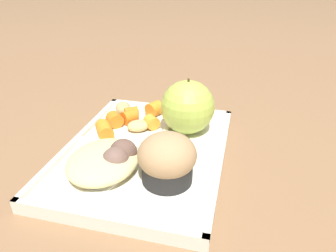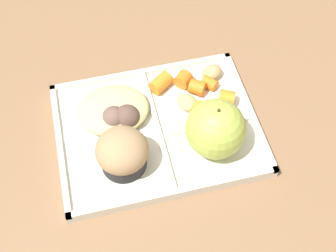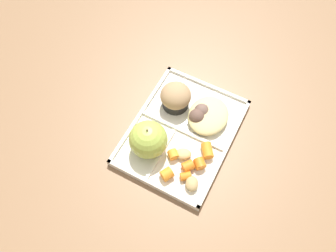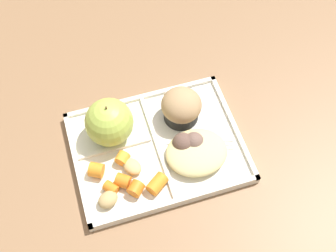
{
  "view_description": "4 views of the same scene",
  "coord_description": "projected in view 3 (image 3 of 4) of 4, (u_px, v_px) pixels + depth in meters",
  "views": [
    {
      "loc": [
        0.38,
        0.13,
        0.27
      ],
      "look_at": [
        -0.02,
        0.03,
        0.05
      ],
      "focal_mm": 33.39,
      "sensor_mm": 36.0,
      "label": 1
    },
    {
      "loc": [
        0.07,
        0.37,
        0.59
      ],
      "look_at": [
        -0.01,
        0.02,
        0.04
      ],
      "focal_mm": 47.14,
      "sensor_mm": 36.0,
      "label": 2
    },
    {
      "loc": [
        -0.35,
        -0.14,
        0.74
      ],
      "look_at": [
        -0.02,
        0.03,
        0.05
      ],
      "focal_mm": 35.88,
      "sensor_mm": 36.0,
      "label": 3
    },
    {
      "loc": [
        -0.1,
        -0.39,
        0.75
      ],
      "look_at": [
        0.03,
        0.02,
        0.04
      ],
      "focal_mm": 48.01,
      "sensor_mm": 36.0,
      "label": 4
    }
  ],
  "objects": [
    {
      "name": "carrot_slice_back",
      "position": [
        167.0,
        174.0,
        0.76
      ],
      "size": [
        0.03,
        0.03,
        0.03
      ],
      "primitive_type": "cylinder",
      "rotation": [
        0.0,
        1.57,
        2.65
      ],
      "color": "orange",
      "rests_on": "lunch_tray"
    },
    {
      "name": "carrot_slice_large",
      "position": [
        188.0,
        166.0,
        0.77
      ],
      "size": [
        0.03,
        0.03,
        0.02
      ],
      "primitive_type": "cylinder",
      "rotation": [
        0.0,
        1.57,
        2.5
      ],
      "color": "orange",
      "rests_on": "lunch_tray"
    },
    {
      "name": "carrot_slice_tilted",
      "position": [
        186.0,
        176.0,
        0.76
      ],
      "size": [
        0.03,
        0.03,
        0.02
      ],
      "primitive_type": "cylinder",
      "rotation": [
        0.0,
        1.57,
        5.4
      ],
      "color": "orange",
      "rests_on": "lunch_tray"
    },
    {
      "name": "egg_noodle_pile",
      "position": [
        208.0,
        116.0,
        0.83
      ],
      "size": [
        0.11,
        0.1,
        0.03
      ],
      "primitive_type": "ellipsoid",
      "color": "#D6C684",
      "rests_on": "lunch_tray"
    },
    {
      "name": "meatball_side",
      "position": [
        202.0,
        111.0,
        0.83
      ],
      "size": [
        0.04,
        0.04,
        0.04
      ],
      "primitive_type": "sphere",
      "color": "brown",
      "rests_on": "lunch_tray"
    },
    {
      "name": "meatball_front",
      "position": [
        197.0,
        117.0,
        0.82
      ],
      "size": [
        0.04,
        0.04,
        0.04
      ],
      "primitive_type": "sphere",
      "color": "brown",
      "rests_on": "lunch_tray"
    },
    {
      "name": "green_apple",
      "position": [
        148.0,
        140.0,
        0.76
      ],
      "size": [
        0.09,
        0.09,
        0.09
      ],
      "color": "#A8C14C",
      "rests_on": "lunch_tray"
    },
    {
      "name": "carrot_slice_diagonal",
      "position": [
        207.0,
        151.0,
        0.78
      ],
      "size": [
        0.04,
        0.04,
        0.02
      ],
      "primitive_type": "cylinder",
      "rotation": [
        0.0,
        1.57,
        3.76
      ],
      "color": "orange",
      "rests_on": "lunch_tray"
    },
    {
      "name": "carrot_slice_center",
      "position": [
        173.0,
        154.0,
        0.78
      ],
      "size": [
        0.03,
        0.03,
        0.02
      ],
      "primitive_type": "cylinder",
      "rotation": [
        0.0,
        1.57,
        0.84
      ],
      "color": "orange",
      "rests_on": "lunch_tray"
    },
    {
      "name": "potato_chunk_corner",
      "position": [
        183.0,
        154.0,
        0.78
      ],
      "size": [
        0.04,
        0.05,
        0.02
      ],
      "primitive_type": "ellipsoid",
      "rotation": [
        0.0,
        0.0,
        2.06
      ],
      "color": "tan",
      "rests_on": "lunch_tray"
    },
    {
      "name": "carrot_slice_small",
      "position": [
        200.0,
        164.0,
        0.77
      ],
      "size": [
        0.03,
        0.03,
        0.03
      ],
      "primitive_type": "cylinder",
      "rotation": [
        0.0,
        1.57,
        3.93
      ],
      "color": "orange",
      "rests_on": "lunch_tray"
    },
    {
      "name": "meatball_back",
      "position": [
        198.0,
        116.0,
        0.82
      ],
      "size": [
        0.03,
        0.03,
        0.03
      ],
      "primitive_type": "sphere",
      "color": "brown",
      "rests_on": "lunch_tray"
    },
    {
      "name": "plastic_fork",
      "position": [
        203.0,
        109.0,
        0.85
      ],
      "size": [
        0.14,
        0.06,
        0.0
      ],
      "color": "white",
      "rests_on": "lunch_tray"
    },
    {
      "name": "potato_chunk_wedge",
      "position": [
        192.0,
        184.0,
        0.75
      ],
      "size": [
        0.04,
        0.04,
        0.02
      ],
      "primitive_type": "ellipsoid",
      "rotation": [
        0.0,
        0.0,
        3.56
      ],
      "color": "tan",
      "rests_on": "lunch_tray"
    },
    {
      "name": "lunch_tray",
      "position": [
        182.0,
        133.0,
        0.83
      ],
      "size": [
        0.31,
        0.24,
        0.02
      ],
      "color": "silver",
      "rests_on": "ground"
    },
    {
      "name": "ground",
      "position": [
        182.0,
        134.0,
        0.83
      ],
      "size": [
        6.0,
        6.0,
        0.0
      ],
      "primitive_type": "plane",
      "color": "#846042"
    },
    {
      "name": "bran_muffin",
      "position": [
        176.0,
        97.0,
        0.83
      ],
      "size": [
        0.08,
        0.08,
        0.07
      ],
      "color": "black",
      "rests_on": "lunch_tray"
    }
  ]
}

